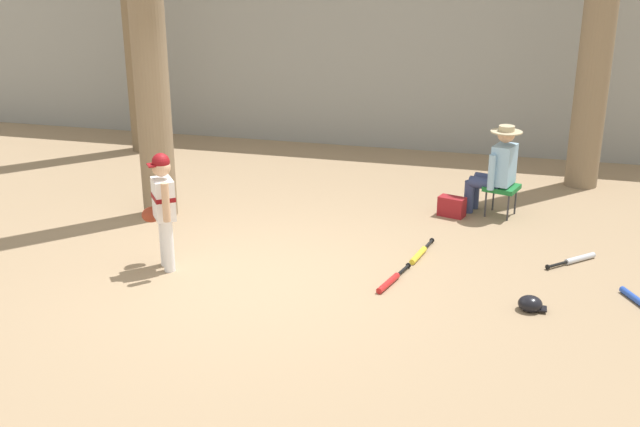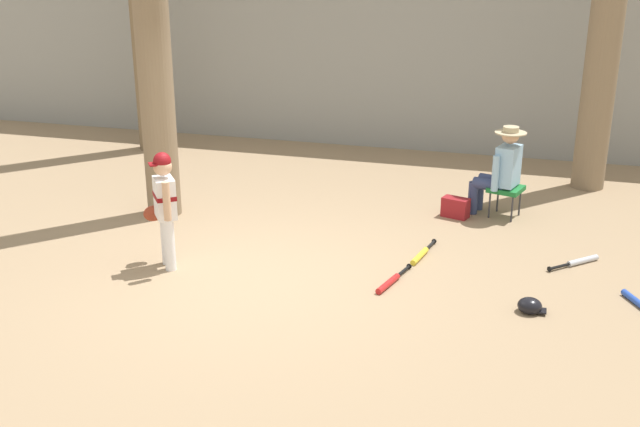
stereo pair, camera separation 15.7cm
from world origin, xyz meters
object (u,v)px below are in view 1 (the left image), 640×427
(bat_red_barrel, at_px, (391,281))
(bat_blue_youth, at_px, (640,302))
(young_ballplayer, at_px, (163,204))
(bat_aluminum_silver, at_px, (576,259))
(batting_helmet_black, at_px, (530,304))
(seated_spectator, at_px, (496,167))
(folding_stool, at_px, (502,189))
(tree_behind_spectator, at_px, (602,3))
(tree_near_player, at_px, (148,29))
(bat_yellow_trainer, at_px, (420,254))
(handbag_beside_stool, at_px, (452,207))

(bat_red_barrel, bearing_deg, bat_blue_youth, 3.48)
(young_ballplayer, xyz_separation_m, bat_aluminum_silver, (4.37, 1.32, -0.71))
(young_ballplayer, relative_size, bat_red_barrel, 1.73)
(batting_helmet_black, bearing_deg, bat_blue_youth, 20.84)
(seated_spectator, xyz_separation_m, bat_blue_youth, (1.55, -2.36, -0.61))
(folding_stool, bearing_deg, tree_behind_spectator, 56.72)
(tree_behind_spectator, distance_m, bat_aluminum_silver, 3.97)
(tree_near_player, xyz_separation_m, bat_yellow_trainer, (3.50, -0.54, -2.36))
(seated_spectator, distance_m, bat_yellow_trainer, 1.93)
(tree_near_player, distance_m, handbag_beside_stool, 4.44)
(folding_stool, xyz_separation_m, bat_yellow_trainer, (-0.82, -1.66, -0.33))
(bat_aluminum_silver, xyz_separation_m, bat_red_barrel, (-1.91, -1.11, -0.00))
(folding_stool, distance_m, bat_red_barrel, 2.70)
(bat_blue_youth, distance_m, bat_aluminum_silver, 1.11)
(handbag_beside_stool, distance_m, bat_aluminum_silver, 1.92)
(tree_near_player, height_order, seated_spectator, tree_near_player)
(tree_behind_spectator, xyz_separation_m, batting_helmet_black, (-0.68, -4.39, -2.53))
(handbag_beside_stool, xyz_separation_m, bat_yellow_trainer, (-0.21, -1.46, -0.10))
(tree_behind_spectator, bearing_deg, folding_stool, -123.28)
(folding_stool, distance_m, bat_yellow_trainer, 1.88)
(handbag_beside_stool, bearing_deg, tree_behind_spectator, 47.48)
(young_ballplayer, height_order, batting_helmet_black, young_ballplayer)
(tree_near_player, xyz_separation_m, folding_stool, (4.31, 1.12, -2.03))
(seated_spectator, bearing_deg, bat_blue_youth, -56.66)
(tree_near_player, xyz_separation_m, seated_spectator, (4.22, 1.14, -1.75))
(tree_behind_spectator, bearing_deg, bat_aluminum_silver, -93.52)
(seated_spectator, bearing_deg, bat_yellow_trainer, -113.22)
(bat_aluminum_silver, relative_size, bat_yellow_trainer, 0.76)
(tree_near_player, xyz_separation_m, bat_blue_youth, (5.77, -1.22, -2.36))
(bat_aluminum_silver, bearing_deg, handbag_beside_stool, 142.11)
(tree_near_player, xyz_separation_m, bat_aluminum_silver, (5.22, -0.25, -2.36))
(tree_behind_spectator, xyz_separation_m, bat_red_barrel, (-2.10, -4.14, -2.56))
(handbag_beside_stool, bearing_deg, batting_helmet_black, -68.06)
(batting_helmet_black, bearing_deg, seated_spectator, 100.39)
(tree_behind_spectator, relative_size, young_ballplayer, 4.43)
(young_ballplayer, relative_size, bat_aluminum_silver, 2.34)
(tree_near_player, distance_m, batting_helmet_black, 5.51)
(bat_blue_youth, distance_m, bat_red_barrel, 2.47)
(handbag_beside_stool, bearing_deg, bat_yellow_trainer, -98.05)
(bat_yellow_trainer, bearing_deg, young_ballplayer, -158.62)
(handbag_beside_stool, bearing_deg, tree_near_player, -166.02)
(young_ballplayer, height_order, handbag_beside_stool, young_ballplayer)
(bat_yellow_trainer, bearing_deg, batting_helmet_black, -41.16)
(bat_red_barrel, bearing_deg, tree_behind_spectator, 63.14)
(tree_near_player, distance_m, bat_yellow_trainer, 4.25)
(handbag_beside_stool, xyz_separation_m, bat_red_barrel, (-0.40, -2.29, -0.10))
(handbag_beside_stool, distance_m, bat_red_barrel, 2.32)
(tree_near_player, relative_size, seated_spectator, 4.63)
(bat_blue_youth, relative_size, bat_aluminum_silver, 1.34)
(young_ballplayer, bearing_deg, batting_helmet_black, -0.55)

